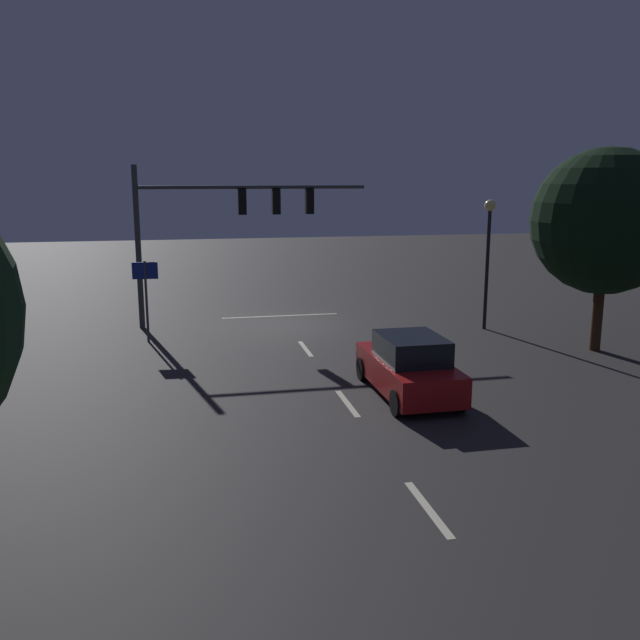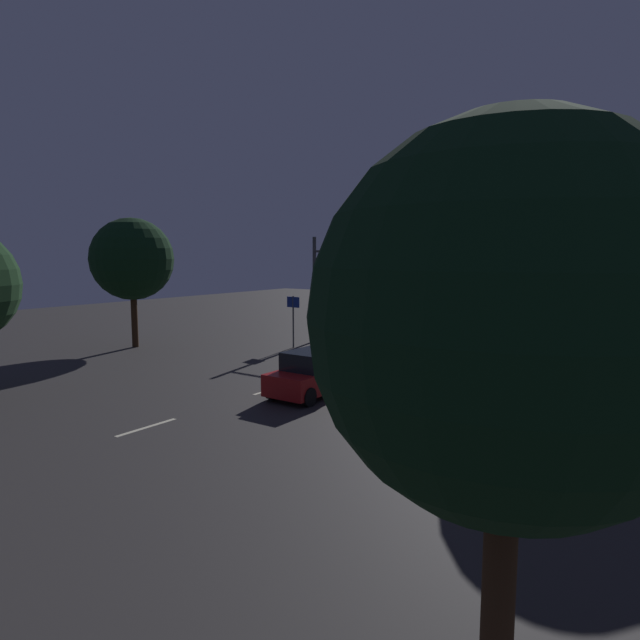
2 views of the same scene
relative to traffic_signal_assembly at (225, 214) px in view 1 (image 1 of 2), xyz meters
The scene contains 10 objects.
ground_plane 5.05m from the traffic_signal_assembly, 163.56° to the left, with size 80.00×80.00×0.00m, color #2D2B2B.
traffic_signal_assembly is the anchor object (origin of this frame).
lane_dash_far 6.85m from the traffic_signal_assembly, 116.32° to the left, with size 2.20×0.16×0.01m, color beige.
lane_dash_mid 11.79m from the traffic_signal_assembly, 102.24° to the left, with size 2.20×0.16×0.01m, color beige.
lane_dash_near 17.42m from the traffic_signal_assembly, 97.91° to the left, with size 2.20×0.16×0.01m, color beige.
stop_bar 5.13m from the traffic_signal_assembly, 152.92° to the right, with size 5.00×0.16×0.01m, color beige.
car_approaching 11.70m from the traffic_signal_assembly, 111.84° to the left, with size 1.93×4.38×1.70m.
street_lamp_left_kerb 10.30m from the traffic_signal_assembly, 163.15° to the left, with size 0.44×0.44×5.03m.
route_sign 4.59m from the traffic_signal_assembly, 39.14° to the left, with size 0.90×0.13×2.96m.
tree_left_near 13.93m from the traffic_signal_assembly, 150.28° to the left, with size 4.89×4.89×6.88m.
Camera 1 is at (4.26, 26.77, 5.89)m, focal length 38.44 mm.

